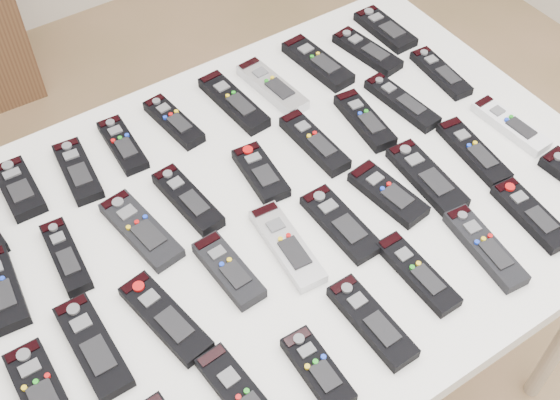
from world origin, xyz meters
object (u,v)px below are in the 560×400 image
remote_21 (165,318)px  remote_28 (511,125)px  remote_11 (66,256)px  remote_19 (40,390)px  remote_15 (314,143)px  remote_4 (174,122)px  remote_14 (261,173)px  remote_2 (78,171)px  remote_7 (317,63)px  remote_20 (93,346)px  remote_24 (341,224)px  remote_1 (19,189)px  remote_27 (473,152)px  remote_9 (385,29)px  remote_33 (372,322)px  remote_32 (318,370)px  remote_12 (141,230)px  remote_26 (427,177)px  table (280,226)px  remote_8 (367,51)px  remote_10 (1,289)px  remote_16 (365,120)px  remote_18 (441,73)px  remote_3 (123,145)px  remote_35 (485,248)px  remote_25 (388,194)px  remote_6 (272,87)px  remote_13 (188,200)px  remote_23 (287,245)px  remote_5 (234,102)px  remote_22 (229,270)px  remote_36 (531,215)px  remote_34 (418,273)px  remote_17 (402,102)px

remote_21 → remote_28: same height
remote_11 → remote_19: (-0.13, -0.21, 0.00)m
remote_15 → remote_4: bearing=132.8°
remote_11 → remote_14: same height
remote_2 → remote_7: 0.57m
remote_20 → remote_24: bearing=-2.2°
remote_4 → remote_14: size_ratio=1.11×
remote_1 → remote_27: remote_1 is taller
remote_9 → remote_33: (-0.51, -0.59, 0.00)m
remote_15 → remote_32: bearing=-126.3°
remote_12 → remote_24: bearing=-39.2°
remote_26 → remote_21: bearing=-176.9°
table → remote_33: (-0.02, -0.29, 0.07)m
remote_4 → remote_11: 0.37m
remote_4 → remote_12: 0.28m
remote_9 → remote_19: size_ratio=1.00×
remote_7 → remote_8: remote_7 is taller
remote_10 → remote_16: (0.76, -0.02, 0.00)m
remote_24 → remote_21: bearing=178.6°
remote_18 → remote_27: 0.24m
remote_3 → remote_35: bearing=-51.4°
remote_11 → remote_18: bearing=4.8°
remote_14 → remote_24: remote_14 is taller
remote_25 → remote_6: bearing=85.4°
remote_9 → remote_13: (-0.63, -0.20, 0.00)m
remote_15 → remote_26: size_ratio=0.96×
remote_7 → remote_33: size_ratio=1.05×
remote_1 → remote_25: 0.69m
remote_3 → remote_11: (-0.20, -0.19, 0.00)m
remote_15 → remote_28: (0.36, -0.18, -0.00)m
remote_4 → remote_14: 0.23m
remote_27 → remote_11: bearing=170.9°
remote_13 → remote_35: 0.54m
remote_26 → remote_12: bearing=163.2°
remote_3 → remote_11: remote_11 is taller
remote_21 → remote_11: bearing=103.8°
remote_13 → remote_23: size_ratio=0.91×
remote_5 → remote_6: bearing=-7.0°
remote_1 → remote_4: size_ratio=0.90×
remote_1 → remote_24: bearing=-39.6°
remote_25 → remote_22: bearing=170.1°
remote_28 → remote_36: same height
remote_19 → remote_34: 0.63m
remote_1 → remote_32: bearing=-65.8°
remote_4 → remote_8: 0.47m
remote_10 → remote_24: remote_10 is taller
remote_5 → remote_33: 0.58m
remote_17 → remote_33: size_ratio=1.05×
remote_14 → remote_32: bearing=-105.1°
remote_12 → remote_20: bearing=-142.8°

